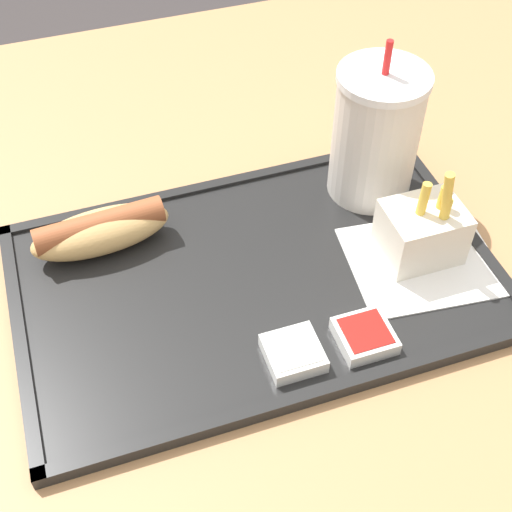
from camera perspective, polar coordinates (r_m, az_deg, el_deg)
The scene contains 8 objects.
dining_table at distance 0.99m, azimuth -1.01°, elevation -17.90°, with size 1.23×1.12×0.73m.
food_tray at distance 0.70m, azimuth 0.00°, elevation -1.93°, with size 0.46×0.29×0.01m.
paper_napkin at distance 0.72m, azimuth 13.14°, elevation -0.43°, with size 0.15×0.14×0.00m.
soda_cup at distance 0.75m, azimuth 9.56°, elevation 9.58°, with size 0.09×0.09×0.18m.
hot_dog_far at distance 0.72m, azimuth -12.33°, elevation 2.03°, with size 0.14×0.06×0.04m.
fries_carton at distance 0.71m, azimuth 13.17°, elevation 1.94°, with size 0.08×0.06×0.11m.
sauce_cup_mayo at distance 0.63m, azimuth 3.00°, elevation -7.74°, with size 0.05×0.05×0.02m.
sauce_cup_ketchup at distance 0.65m, azimuth 8.69°, elevation -6.30°, with size 0.05×0.05×0.02m.
Camera 1 is at (-0.12, -0.40, 1.26)m, focal length 50.00 mm.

